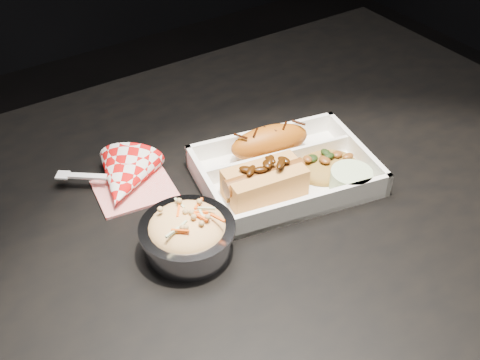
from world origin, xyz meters
name	(u,v)px	position (x,y,z in m)	size (l,w,h in m)	color
dining_table	(242,234)	(0.00, 0.00, 0.66)	(1.20, 0.80, 0.75)	black
food_tray	(285,174)	(0.07, -0.01, 0.76)	(0.28, 0.22, 0.04)	white
fried_pastry	(270,142)	(0.08, 0.04, 0.78)	(0.13, 0.05, 0.05)	#B25811
hotdog	(265,180)	(0.02, -0.03, 0.78)	(0.12, 0.07, 0.06)	#D49248
fried_rice_mound	(328,161)	(0.13, -0.04, 0.77)	(0.10, 0.08, 0.03)	#AB7C31
cupcake_liner	(351,180)	(0.13, -0.09, 0.77)	(0.06, 0.06, 0.03)	beige
foil_coleslaw_cup	(187,233)	(-0.13, -0.07, 0.78)	(0.12, 0.12, 0.07)	silver
napkin_fork	(124,180)	(-0.14, 0.09, 0.77)	(0.16, 0.15, 0.10)	red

